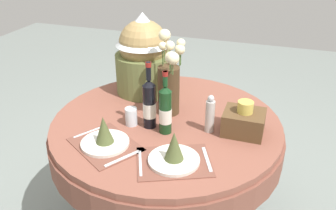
{
  "coord_description": "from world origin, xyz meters",
  "views": [
    {
      "loc": [
        0.56,
        -1.64,
        1.77
      ],
      "look_at": [
        0.0,
        0.03,
        0.85
      ],
      "focal_mm": 38.32,
      "sensor_mm": 36.0,
      "label": 1
    }
  ],
  "objects_px": {
    "pepper_mill": "(210,115)",
    "flower_vase": "(169,80)",
    "woven_basket_side_right": "(244,121)",
    "place_setting_left": "(105,137)",
    "gift_tub_back_left": "(144,51)",
    "dining_table": "(166,139)",
    "wine_bottle_left": "(149,104)",
    "place_setting_right": "(174,154)",
    "tumbler_near_left": "(131,117)",
    "wine_bottle_centre": "(165,110)"
  },
  "relations": [
    {
      "from": "pepper_mill",
      "to": "flower_vase",
      "type": "bearing_deg",
      "value": 154.64
    },
    {
      "from": "flower_vase",
      "to": "woven_basket_side_right",
      "type": "distance_m",
      "value": 0.46
    },
    {
      "from": "place_setting_left",
      "to": "gift_tub_back_left",
      "type": "distance_m",
      "value": 0.69
    },
    {
      "from": "flower_vase",
      "to": "gift_tub_back_left",
      "type": "relative_size",
      "value": 0.92
    },
    {
      "from": "dining_table",
      "to": "wine_bottle_left",
      "type": "xyz_separation_m",
      "value": [
        -0.06,
        -0.09,
        0.26
      ]
    },
    {
      "from": "dining_table",
      "to": "place_setting_left",
      "type": "bearing_deg",
      "value": -122.06
    },
    {
      "from": "pepper_mill",
      "to": "dining_table",
      "type": "bearing_deg",
      "value": 172.19
    },
    {
      "from": "place_setting_right",
      "to": "tumbler_near_left",
      "type": "relative_size",
      "value": 4.23
    },
    {
      "from": "woven_basket_side_right",
      "to": "wine_bottle_left",
      "type": "bearing_deg",
      "value": -168.75
    },
    {
      "from": "place_setting_right",
      "to": "woven_basket_side_right",
      "type": "height_order",
      "value": "woven_basket_side_right"
    },
    {
      "from": "gift_tub_back_left",
      "to": "woven_basket_side_right",
      "type": "distance_m",
      "value": 0.78
    },
    {
      "from": "flower_vase",
      "to": "tumbler_near_left",
      "type": "bearing_deg",
      "value": -128.05
    },
    {
      "from": "gift_tub_back_left",
      "to": "woven_basket_side_right",
      "type": "relative_size",
      "value": 2.44
    },
    {
      "from": "dining_table",
      "to": "wine_bottle_centre",
      "type": "bearing_deg",
      "value": -72.94
    },
    {
      "from": "flower_vase",
      "to": "wine_bottle_centre",
      "type": "relative_size",
      "value": 1.36
    },
    {
      "from": "gift_tub_back_left",
      "to": "woven_basket_side_right",
      "type": "xyz_separation_m",
      "value": [
        0.68,
        -0.32,
        -0.2
      ]
    },
    {
      "from": "tumbler_near_left",
      "to": "flower_vase",
      "type": "bearing_deg",
      "value": 51.95
    },
    {
      "from": "wine_bottle_left",
      "to": "woven_basket_side_right",
      "type": "distance_m",
      "value": 0.5
    },
    {
      "from": "dining_table",
      "to": "place_setting_left",
      "type": "xyz_separation_m",
      "value": [
        -0.21,
        -0.33,
        0.17
      ]
    },
    {
      "from": "place_setting_right",
      "to": "place_setting_left",
      "type": "bearing_deg",
      "value": 176.21
    },
    {
      "from": "wine_bottle_left",
      "to": "tumbler_near_left",
      "type": "relative_size",
      "value": 3.74
    },
    {
      "from": "wine_bottle_centre",
      "to": "pepper_mill",
      "type": "bearing_deg",
      "value": 20.89
    },
    {
      "from": "tumbler_near_left",
      "to": "gift_tub_back_left",
      "type": "relative_size",
      "value": 0.19
    },
    {
      "from": "flower_vase",
      "to": "dining_table",
      "type": "bearing_deg",
      "value": -82.28
    },
    {
      "from": "wine_bottle_left",
      "to": "gift_tub_back_left",
      "type": "relative_size",
      "value": 0.72
    },
    {
      "from": "wine_bottle_centre",
      "to": "dining_table",
      "type": "bearing_deg",
      "value": 107.06
    },
    {
      "from": "wine_bottle_left",
      "to": "woven_basket_side_right",
      "type": "xyz_separation_m",
      "value": [
        0.48,
        0.1,
        -0.07
      ]
    },
    {
      "from": "dining_table",
      "to": "wine_bottle_centre",
      "type": "height_order",
      "value": "wine_bottle_centre"
    },
    {
      "from": "wine_bottle_centre",
      "to": "place_setting_right",
      "type": "bearing_deg",
      "value": -62.56
    },
    {
      "from": "place_setting_left",
      "to": "flower_vase",
      "type": "distance_m",
      "value": 0.49
    },
    {
      "from": "gift_tub_back_left",
      "to": "place_setting_right",
      "type": "bearing_deg",
      "value": -58.36
    },
    {
      "from": "place_setting_left",
      "to": "tumbler_near_left",
      "type": "distance_m",
      "value": 0.23
    },
    {
      "from": "wine_bottle_left",
      "to": "gift_tub_back_left",
      "type": "height_order",
      "value": "gift_tub_back_left"
    },
    {
      "from": "place_setting_right",
      "to": "woven_basket_side_right",
      "type": "xyz_separation_m",
      "value": [
        0.26,
        0.36,
        0.02
      ]
    },
    {
      "from": "place_setting_right",
      "to": "wine_bottle_centre",
      "type": "height_order",
      "value": "wine_bottle_centre"
    },
    {
      "from": "flower_vase",
      "to": "wine_bottle_centre",
      "type": "xyz_separation_m",
      "value": [
        0.05,
        -0.21,
        -0.07
      ]
    },
    {
      "from": "dining_table",
      "to": "flower_vase",
      "type": "height_order",
      "value": "flower_vase"
    },
    {
      "from": "dining_table",
      "to": "place_setting_right",
      "type": "distance_m",
      "value": 0.42
    },
    {
      "from": "tumbler_near_left",
      "to": "woven_basket_side_right",
      "type": "height_order",
      "value": "woven_basket_side_right"
    },
    {
      "from": "pepper_mill",
      "to": "woven_basket_side_right",
      "type": "xyz_separation_m",
      "value": [
        0.17,
        0.04,
        -0.03
      ]
    },
    {
      "from": "dining_table",
      "to": "wine_bottle_left",
      "type": "height_order",
      "value": "wine_bottle_left"
    },
    {
      "from": "wine_bottle_centre",
      "to": "gift_tub_back_left",
      "type": "bearing_deg",
      "value": 123.75
    },
    {
      "from": "gift_tub_back_left",
      "to": "wine_bottle_centre",
      "type": "bearing_deg",
      "value": -56.25
    },
    {
      "from": "wine_bottle_left",
      "to": "pepper_mill",
      "type": "bearing_deg",
      "value": 9.86
    },
    {
      "from": "place_setting_left",
      "to": "gift_tub_back_left",
      "type": "height_order",
      "value": "gift_tub_back_left"
    },
    {
      "from": "place_setting_left",
      "to": "wine_bottle_centre",
      "type": "distance_m",
      "value": 0.33
    },
    {
      "from": "woven_basket_side_right",
      "to": "place_setting_left",
      "type": "bearing_deg",
      "value": -151.8
    },
    {
      "from": "flower_vase",
      "to": "wine_bottle_left",
      "type": "bearing_deg",
      "value": -105.6
    },
    {
      "from": "wine_bottle_left",
      "to": "woven_basket_side_right",
      "type": "relative_size",
      "value": 1.76
    },
    {
      "from": "wine_bottle_left",
      "to": "flower_vase",
      "type": "bearing_deg",
      "value": 74.4
    }
  ]
}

